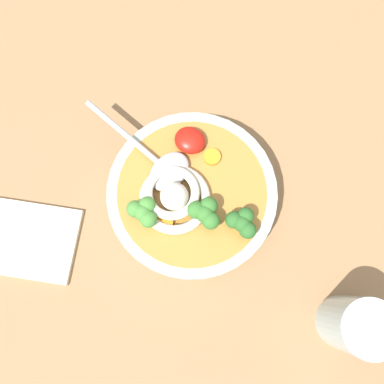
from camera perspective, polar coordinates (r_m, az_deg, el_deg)
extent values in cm
cube|color=#936D47|center=(61.32, 3.60, -0.33)|extent=(108.18, 108.18, 3.49)
cylinder|color=#9EB2A3|center=(56.78, 0.00, -0.57)|extent=(22.72, 22.72, 5.04)
cylinder|color=#B27A33|center=(56.58, 0.00, -0.53)|extent=(19.99, 19.99, 4.64)
torus|color=silver|center=(53.50, -2.40, -0.99)|extent=(9.35, 9.35, 1.29)
torus|color=silver|center=(52.65, -2.83, -0.08)|extent=(10.02, 10.02, 1.16)
sphere|color=silver|center=(51.86, -2.48, -0.60)|extent=(3.63, 3.63, 3.63)
ellipsoid|color=#B7B7BC|center=(54.28, -3.17, 2.87)|extent=(5.75, 6.90, 1.60)
cylinder|color=#B7B7BC|center=(56.40, -8.91, 7.66)|extent=(14.73, 4.48, 0.80)
ellipsoid|color=#B2190F|center=(55.37, -0.30, 7.18)|extent=(4.20, 3.78, 1.89)
cylinder|color=#7A9E60|center=(53.25, 6.72, -4.64)|extent=(1.12, 1.12, 1.20)
sphere|color=#2D6628|center=(51.58, 6.93, -4.36)|extent=(2.20, 2.20, 2.20)
sphere|color=#2D6628|center=(51.74, 5.81, -3.86)|extent=(2.20, 2.20, 2.20)
sphere|color=#2D6628|center=(51.66, 7.74, -5.26)|extent=(2.20, 2.20, 2.20)
sphere|color=#2D6628|center=(51.95, 7.43, -3.31)|extent=(2.20, 2.20, 2.20)
cylinder|color=#7A9E60|center=(53.46, -6.65, -3.17)|extent=(1.13, 1.13, 1.21)
sphere|color=#478938|center=(51.79, -6.86, -2.85)|extent=(2.22, 2.22, 2.22)
sphere|color=#478938|center=(52.20, -7.90, -2.34)|extent=(2.22, 2.22, 2.22)
sphere|color=#478938|center=(51.67, -6.08, -3.76)|extent=(2.22, 2.22, 2.22)
sphere|color=#478938|center=(52.07, -6.27, -1.81)|extent=(2.22, 2.22, 2.22)
cylinder|color=#7A9E60|center=(53.07, 1.70, -3.35)|extent=(1.18, 1.18, 1.26)
sphere|color=#38752D|center=(51.31, 1.76, -3.02)|extent=(2.32, 2.32, 2.32)
sphere|color=#38752D|center=(51.59, 0.60, -2.49)|extent=(2.32, 2.32, 2.32)
sphere|color=#38752D|center=(51.30, 2.60, -3.97)|extent=(2.32, 2.32, 2.32)
sphere|color=#38752D|center=(51.68, 2.32, -1.92)|extent=(2.32, 2.32, 2.32)
cylinder|color=orange|center=(53.31, -4.02, -4.14)|extent=(2.61, 2.61, 0.77)
cylinder|color=orange|center=(55.38, 2.80, 4.89)|extent=(2.31, 2.31, 0.57)
cylinder|color=silver|center=(56.94, 21.68, -16.77)|extent=(7.02, 7.02, 9.85)
cube|color=beige|center=(62.25, -21.62, -6.24)|extent=(15.74, 14.03, 0.80)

